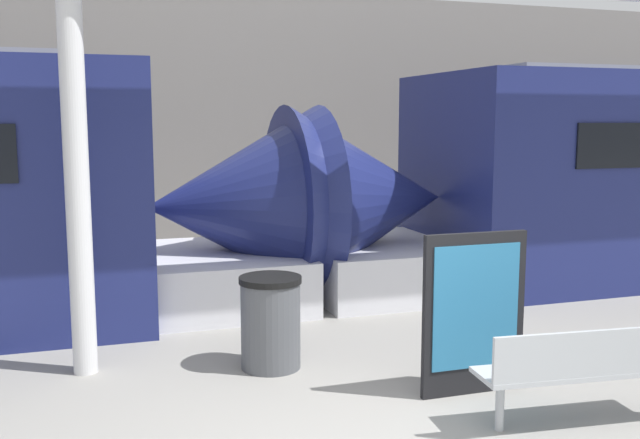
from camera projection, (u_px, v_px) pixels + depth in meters
The scene contains 5 objects.
station_wall at pixel (189, 116), 14.19m from camera, with size 56.00×0.20×5.00m, color gray.
bench_near at pixel (585, 366), 5.63m from camera, with size 1.74×0.60×0.83m.
trash_bin at pixel (271, 322), 6.99m from camera, with size 0.62×0.62×0.92m.
poster_board at pixel (474, 313), 6.29m from camera, with size 0.99×0.07×1.46m.
support_column_near at pixel (77, 174), 6.65m from camera, with size 0.23×0.23×3.86m, color silver.
Camera 1 is at (-1.96, -4.20, 2.43)m, focal length 40.00 mm.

